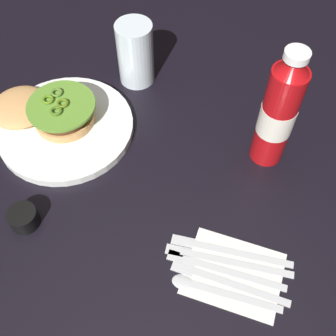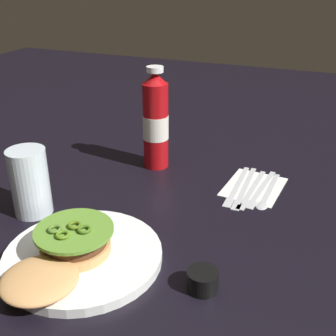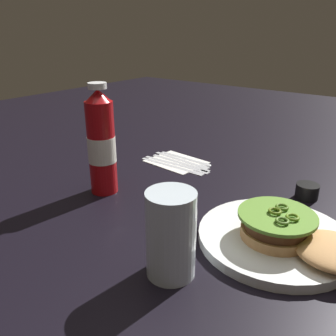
# 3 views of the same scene
# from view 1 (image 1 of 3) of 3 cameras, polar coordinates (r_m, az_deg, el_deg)

# --- Properties ---
(ground_plane) EXTENTS (3.00, 3.00, 0.00)m
(ground_plane) POSITION_cam_1_polar(r_m,az_deg,el_deg) (0.81, -6.05, 1.12)
(ground_plane) COLOR black
(dinner_plate) EXTENTS (0.27, 0.27, 0.02)m
(dinner_plate) POSITION_cam_1_polar(r_m,az_deg,el_deg) (0.86, -13.78, 5.38)
(dinner_plate) COLOR white
(dinner_plate) RESTS_ON ground_plane
(burger_sandwich) EXTENTS (0.22, 0.13, 0.05)m
(burger_sandwich) POSITION_cam_1_polar(r_m,az_deg,el_deg) (0.87, -16.21, 7.57)
(burger_sandwich) COLOR tan
(burger_sandwich) RESTS_ON dinner_plate
(ketchup_bottle) EXTENTS (0.06, 0.06, 0.25)m
(ketchup_bottle) POSITION_cam_1_polar(r_m,az_deg,el_deg) (0.74, 14.81, 7.18)
(ketchup_bottle) COLOR #B10E12
(ketchup_bottle) RESTS_ON ground_plane
(water_glass) EXTENTS (0.08, 0.08, 0.14)m
(water_glass) POSITION_cam_1_polar(r_m,az_deg,el_deg) (0.91, -4.48, 15.33)
(water_glass) COLOR silver
(water_glass) RESTS_ON ground_plane
(condiment_cup) EXTENTS (0.05, 0.05, 0.03)m
(condiment_cup) POSITION_cam_1_polar(r_m,az_deg,el_deg) (0.76, -19.12, -6.45)
(condiment_cup) COLOR black
(condiment_cup) RESTS_ON ground_plane
(napkin) EXTENTS (0.16, 0.13, 0.00)m
(napkin) POSITION_cam_1_polar(r_m,az_deg,el_deg) (0.70, 8.96, -14.02)
(napkin) COLOR white
(napkin) RESTS_ON ground_plane
(butter_knife) EXTENTS (0.20, 0.02, 0.00)m
(butter_knife) POSITION_cam_1_polar(r_m,az_deg,el_deg) (0.71, 7.61, -10.93)
(butter_knife) COLOR silver
(butter_knife) RESTS_ON napkin
(table_knife) EXTENTS (0.21, 0.02, 0.00)m
(table_knife) POSITION_cam_1_polar(r_m,az_deg,el_deg) (0.70, 7.18, -12.23)
(table_knife) COLOR silver
(table_knife) RESTS_ON napkin
(steak_knife) EXTENTS (0.20, 0.03, 0.00)m
(steak_knife) POSITION_cam_1_polar(r_m,az_deg,el_deg) (0.70, 6.91, -13.41)
(steak_knife) COLOR silver
(steak_knife) RESTS_ON napkin
(fork_utensil) EXTENTS (0.20, 0.04, 0.00)m
(fork_utensil) POSITION_cam_1_polar(r_m,az_deg,el_deg) (0.69, 7.06, -14.81)
(fork_utensil) COLOR silver
(fork_utensil) RESTS_ON napkin
(spoon_utensil) EXTENTS (0.18, 0.03, 0.00)m
(spoon_utensil) POSITION_cam_1_polar(r_m,az_deg,el_deg) (0.68, 5.86, -16.08)
(spoon_utensil) COLOR silver
(spoon_utensil) RESTS_ON napkin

